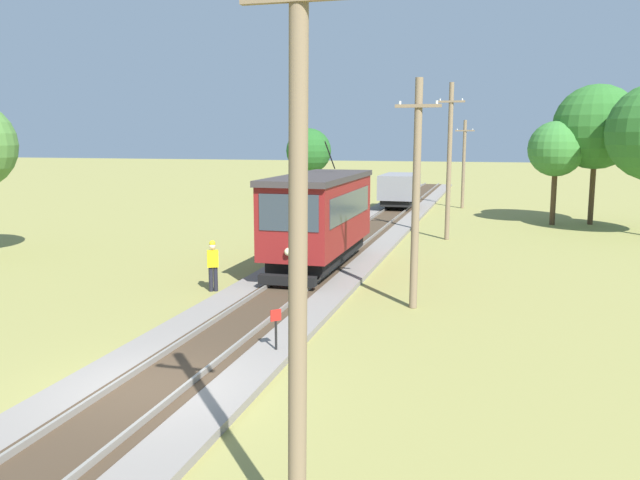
% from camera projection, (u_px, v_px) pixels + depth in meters
% --- Properties ---
extents(ground_plane, '(260.00, 260.00, 0.00)m').
position_uv_depth(ground_plane, '(153.00, 396.00, 13.38)').
color(ground_plane, olive).
extents(track_ballast, '(4.20, 120.00, 0.18)m').
position_uv_depth(track_ballast, '(153.00, 391.00, 13.37)').
color(track_ballast, gray).
rests_on(track_ballast, ground).
extents(sleeper_bed, '(2.04, 120.00, 0.01)m').
position_uv_depth(sleeper_bed, '(153.00, 387.00, 13.36)').
color(sleeper_bed, '#423323').
rests_on(sleeper_bed, track_ballast).
extents(rail_left, '(0.07, 120.00, 0.14)m').
position_uv_depth(rail_left, '(122.00, 381.00, 13.53)').
color(rail_left, gray).
rests_on(rail_left, track_ballast).
extents(rail_right, '(0.07, 120.00, 0.14)m').
position_uv_depth(rail_right, '(185.00, 388.00, 13.16)').
color(rail_right, gray).
rests_on(rail_right, track_ballast).
extents(red_tram, '(2.60, 8.54, 4.79)m').
position_uv_depth(red_tram, '(320.00, 216.00, 25.57)').
color(red_tram, maroon).
rests_on(red_tram, rail_right).
extents(freight_car, '(2.40, 5.20, 2.31)m').
position_uv_depth(freight_car, '(400.00, 189.00, 46.62)').
color(freight_car, slate).
rests_on(freight_car, rail_right).
extents(utility_pole_foreground, '(1.40, 0.48, 7.85)m').
position_uv_depth(utility_pole_foreground, '(298.00, 240.00, 8.04)').
color(utility_pole_foreground, '#7A664C').
rests_on(utility_pole_foreground, ground).
extents(utility_pole_near_tram, '(1.40, 0.56, 7.05)m').
position_uv_depth(utility_pole_near_tram, '(416.00, 192.00, 19.84)').
color(utility_pole_near_tram, '#7A664C').
rests_on(utility_pole_near_tram, ground).
extents(utility_pole_mid, '(1.40, 0.51, 8.01)m').
position_uv_depth(utility_pole_mid, '(449.00, 160.00, 33.19)').
color(utility_pole_mid, '#7A664C').
rests_on(utility_pole_mid, ground).
extents(utility_pole_far, '(1.40, 0.47, 6.51)m').
position_uv_depth(utility_pole_far, '(464.00, 163.00, 48.03)').
color(utility_pole_far, '#7A664C').
rests_on(utility_pole_far, ground).
extents(trackside_signal_marker, '(0.21, 0.21, 1.18)m').
position_uv_depth(trackside_signal_marker, '(276.00, 330.00, 15.66)').
color(trackside_signal_marker, black).
rests_on(trackside_signal_marker, ground).
extents(track_worker, '(0.45, 0.38, 1.78)m').
position_uv_depth(track_worker, '(213.00, 263.00, 22.28)').
color(track_worker, black).
rests_on(track_worker, ground).
extents(tree_left_near, '(3.97, 3.97, 6.03)m').
position_uv_depth(tree_left_near, '(309.00, 151.00, 57.16)').
color(tree_left_near, '#4C3823').
rests_on(tree_left_near, ground).
extents(tree_right_near, '(5.04, 5.04, 8.39)m').
position_uv_depth(tree_right_near, '(596.00, 127.00, 38.60)').
color(tree_right_near, '#4C3823').
rests_on(tree_right_near, ground).
extents(tree_right_far, '(3.30, 3.30, 6.23)m').
position_uv_depth(tree_right_far, '(556.00, 149.00, 38.62)').
color(tree_right_far, '#4C3823').
rests_on(tree_right_far, ground).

